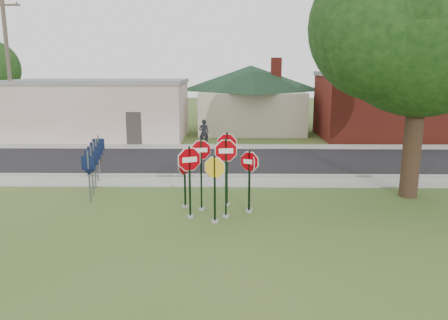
{
  "coord_description": "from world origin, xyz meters",
  "views": [
    {
      "loc": [
        0.33,
        -13.45,
        5.11
      ],
      "look_at": [
        0.12,
        2.0,
        1.79
      ],
      "focal_mm": 35.0,
      "sensor_mm": 36.0,
      "label": 1
    }
  ],
  "objects_px": {
    "stop_sign_yellow": "(215,181)",
    "stop_sign_center": "(226,166)",
    "utility_pole_near": "(9,69)",
    "oak_tree": "(424,19)",
    "stop_sign_left": "(190,172)",
    "pedestrian": "(204,133)"
  },
  "relations": [
    {
      "from": "stop_sign_left",
      "to": "oak_tree",
      "type": "relative_size",
      "value": 0.24
    },
    {
      "from": "stop_sign_left",
      "to": "pedestrian",
      "type": "bearing_deg",
      "value": 91.34
    },
    {
      "from": "stop_sign_center",
      "to": "stop_sign_yellow",
      "type": "relative_size",
      "value": 1.2
    },
    {
      "from": "stop_sign_center",
      "to": "utility_pole_near",
      "type": "bearing_deg",
      "value": 134.85
    },
    {
      "from": "stop_sign_center",
      "to": "oak_tree",
      "type": "xyz_separation_m",
      "value": [
        7.3,
        2.58,
        5.03
      ]
    },
    {
      "from": "utility_pole_near",
      "to": "stop_sign_left",
      "type": "bearing_deg",
      "value": -47.86
    },
    {
      "from": "stop_sign_center",
      "to": "pedestrian",
      "type": "height_order",
      "value": "stop_sign_center"
    },
    {
      "from": "stop_sign_left",
      "to": "pedestrian",
      "type": "distance_m",
      "value": 13.54
    },
    {
      "from": "stop_sign_yellow",
      "to": "stop_sign_center",
      "type": "bearing_deg",
      "value": 55.48
    },
    {
      "from": "stop_sign_center",
      "to": "utility_pole_near",
      "type": "xyz_separation_m",
      "value": [
        -14.2,
        14.28,
        3.16
      ]
    },
    {
      "from": "stop_sign_yellow",
      "to": "stop_sign_left",
      "type": "distance_m",
      "value": 1.0
    },
    {
      "from": "stop_sign_left",
      "to": "utility_pole_near",
      "type": "relative_size",
      "value": 0.27
    },
    {
      "from": "oak_tree",
      "to": "stop_sign_yellow",
      "type": "bearing_deg",
      "value": -157.94
    },
    {
      "from": "stop_sign_left",
      "to": "stop_sign_yellow",
      "type": "bearing_deg",
      "value": -28.09
    },
    {
      "from": "utility_pole_near",
      "to": "pedestrian",
      "type": "distance_m",
      "value": 13.31
    },
    {
      "from": "stop_sign_yellow",
      "to": "utility_pole_near",
      "type": "distance_m",
      "value": 20.57
    },
    {
      "from": "stop_sign_left",
      "to": "utility_pole_near",
      "type": "height_order",
      "value": "utility_pole_near"
    },
    {
      "from": "stop_sign_yellow",
      "to": "pedestrian",
      "type": "bearing_deg",
      "value": 94.83
    },
    {
      "from": "oak_tree",
      "to": "utility_pole_near",
      "type": "height_order",
      "value": "oak_tree"
    },
    {
      "from": "utility_pole_near",
      "to": "pedestrian",
      "type": "bearing_deg",
      "value": -3.72
    },
    {
      "from": "oak_tree",
      "to": "pedestrian",
      "type": "height_order",
      "value": "oak_tree"
    },
    {
      "from": "stop_sign_center",
      "to": "stop_sign_yellow",
      "type": "distance_m",
      "value": 0.74
    }
  ]
}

